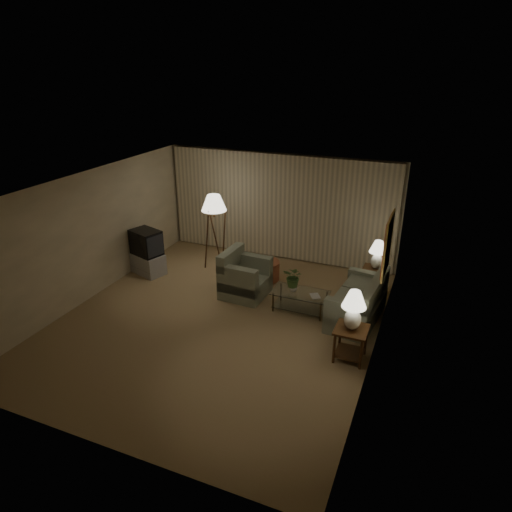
# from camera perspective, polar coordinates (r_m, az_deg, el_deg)

# --- Properties ---
(ground) EXTENTS (7.00, 7.00, 0.00)m
(ground) POSITION_cam_1_polar(r_m,az_deg,el_deg) (9.21, -4.56, -7.89)
(ground) COLOR #9D7C56
(ground) RESTS_ON ground
(room_shell) EXTENTS (6.04, 7.02, 2.72)m
(room_shell) POSITION_cam_1_polar(r_m,az_deg,el_deg) (9.71, -0.77, 5.26)
(room_shell) COLOR beige
(room_shell) RESTS_ON ground
(sofa) EXTENTS (1.79, 1.14, 0.72)m
(sofa) POSITION_cam_1_polar(r_m,az_deg,el_deg) (9.23, 12.50, -5.75)
(sofa) COLOR gray
(sofa) RESTS_ON ground
(armchair) EXTENTS (1.03, 0.99, 0.80)m
(armchair) POSITION_cam_1_polar(r_m,az_deg,el_deg) (9.90, -1.34, -2.81)
(armchair) COLOR gray
(armchair) RESTS_ON ground
(side_table_near) EXTENTS (0.55, 0.55, 0.60)m
(side_table_near) POSITION_cam_1_polar(r_m,az_deg,el_deg) (8.03, 11.75, -10.00)
(side_table_near) COLOR #3C2410
(side_table_near) RESTS_ON ground
(side_table_far) EXTENTS (0.54, 0.46, 0.60)m
(side_table_far) POSITION_cam_1_polar(r_m,az_deg,el_deg) (10.30, 14.64, -2.49)
(side_table_far) COLOR #3C2410
(side_table_far) RESTS_ON ground
(table_lamp_near) EXTENTS (0.41, 0.41, 0.71)m
(table_lamp_near) POSITION_cam_1_polar(r_m,az_deg,el_deg) (7.72, 12.12, -6.24)
(table_lamp_near) COLOR white
(table_lamp_near) RESTS_ON side_table_near
(table_lamp_far) EXTENTS (0.37, 0.37, 0.64)m
(table_lamp_far) POSITION_cam_1_polar(r_m,az_deg,el_deg) (10.07, 14.97, 0.44)
(table_lamp_far) COLOR white
(table_lamp_far) RESTS_ON side_table_far
(coffee_table) EXTENTS (1.14, 0.62, 0.41)m
(coffee_table) POSITION_cam_1_polar(r_m,az_deg,el_deg) (9.39, 5.53, -5.30)
(coffee_table) COLOR silver
(coffee_table) RESTS_ON ground
(tv_cabinet) EXTENTS (1.09, 0.97, 0.50)m
(tv_cabinet) POSITION_cam_1_polar(r_m,az_deg,el_deg) (11.27, -13.32, -0.91)
(tv_cabinet) COLOR #A5A5A7
(tv_cabinet) RESTS_ON ground
(crt_tv) EXTENTS (0.99, 0.91, 0.59)m
(crt_tv) POSITION_cam_1_polar(r_m,az_deg,el_deg) (11.06, -13.58, 1.67)
(crt_tv) COLOR black
(crt_tv) RESTS_ON tv_cabinet
(floor_lamp) EXTENTS (0.60, 0.60, 1.85)m
(floor_lamp) POSITION_cam_1_polar(r_m,az_deg,el_deg) (11.06, -5.17, 3.21)
(floor_lamp) COLOR #3C2410
(floor_lamp) RESTS_ON ground
(ottoman) EXTENTS (0.79, 0.79, 0.44)m
(ottoman) POSITION_cam_1_polar(r_m,az_deg,el_deg) (10.69, 1.17, -1.79)
(ottoman) COLOR #B35E3C
(ottoman) RESTS_ON ground
(vase) EXTENTS (0.19, 0.19, 0.16)m
(vase) POSITION_cam_1_polar(r_m,az_deg,el_deg) (9.33, 4.70, -3.96)
(vase) COLOR white
(vase) RESTS_ON coffee_table
(flowers) EXTENTS (0.45, 0.40, 0.45)m
(flowers) POSITION_cam_1_polar(r_m,az_deg,el_deg) (9.19, 4.76, -2.29)
(flowers) COLOR #42672E
(flowers) RESTS_ON vase
(book) EXTENTS (0.28, 0.30, 0.02)m
(book) POSITION_cam_1_polar(r_m,az_deg,el_deg) (9.18, 6.87, -5.04)
(book) COLOR olive
(book) RESTS_ON coffee_table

